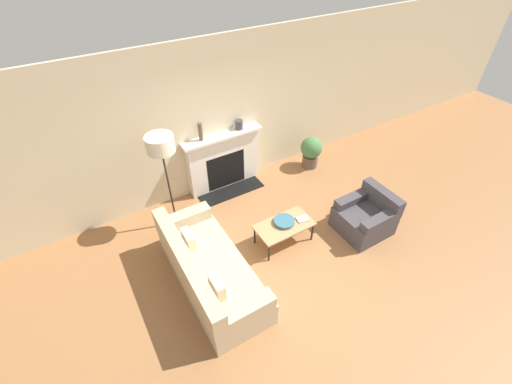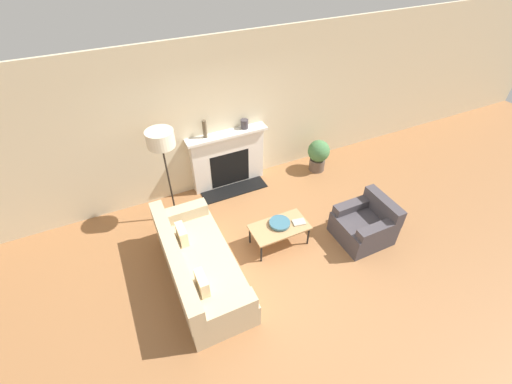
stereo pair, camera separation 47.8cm
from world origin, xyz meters
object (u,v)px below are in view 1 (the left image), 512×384
mantel_vase_center_left (239,125)px  couch (208,270)px  bowl (284,221)px  coffee_table (284,226)px  mantel_vase_left (200,132)px  potted_plant (311,151)px  armchair_near (366,217)px  floor_lamp (161,149)px  fireplace (224,161)px  book (303,219)px

mantel_vase_center_left → couch: bearing=-129.6°
bowl → coffee_table: bearing=-119.2°
mantel_vase_left → potted_plant: mantel_vase_left is taller
armchair_near → bowl: size_ratio=2.47×
coffee_table → mantel_vase_left: mantel_vase_left is taller
floor_lamp → potted_plant: floor_lamp is taller
mantel_vase_left → mantel_vase_center_left: bearing=0.0°
couch → coffee_table: 1.45m
couch → mantel_vase_left: (0.90, 2.03, 1.05)m
fireplace → book: (0.48, -1.96, -0.17)m
book → potted_plant: potted_plant is taller
coffee_table → mantel_vase_left: size_ratio=2.82×
coffee_table → bowl: bowl is taller
book → floor_lamp: 2.54m
bowl → book: bearing=-17.4°
coffee_table → potted_plant: bearing=41.0°
bowl → mantel_vase_left: size_ratio=1.02×
couch → mantel_vase_center_left: 2.81m
floor_lamp → mantel_vase_left: bearing=32.5°
fireplace → bowl: (0.16, -1.86, -0.14)m
mantel_vase_left → coffee_table: bearing=-74.1°
armchair_near → coffee_table: size_ratio=0.89×
mantel_vase_left → mantel_vase_center_left: size_ratio=1.95×
floor_lamp → book: bearing=-39.0°
fireplace → coffee_table: (0.14, -1.90, -0.21)m
mantel_vase_left → couch: bearing=-113.9°
book → mantel_vase_left: mantel_vase_left is taller
fireplace → book: fireplace is taller
couch → bowl: (1.47, 0.16, 0.13)m
armchair_near → floor_lamp: floor_lamp is taller
mantel_vase_left → bowl: bearing=-73.2°
mantel_vase_left → potted_plant: bearing=-9.6°
fireplace → mantel_vase_center_left: size_ratio=9.09×
bowl → potted_plant: potted_plant is taller
potted_plant → bowl: bearing=-139.4°
fireplace → potted_plant: size_ratio=2.24×
floor_lamp → fireplace: bearing=23.0°
floor_lamp → armchair_near: bearing=-33.2°
coffee_table → potted_plant: 2.32m
fireplace → couch: fireplace is taller
bowl → floor_lamp: floor_lamp is taller
couch → potted_plant: bearing=-62.8°
mantel_vase_left → mantel_vase_center_left: (0.78, 0.00, -0.08)m
fireplace → coffee_table: bearing=-85.7°
bowl → mantel_vase_center_left: 2.06m
coffee_table → potted_plant: size_ratio=1.36×
coffee_table → floor_lamp: 2.31m
bowl → mantel_vase_left: 2.16m
bowl → mantel_vase_center_left: (0.21, 1.87, 0.84)m
mantel_vase_center_left → bowl: bearing=-96.5°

